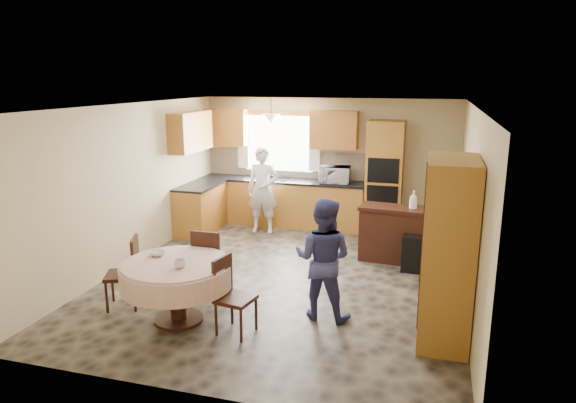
# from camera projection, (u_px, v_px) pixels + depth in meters

# --- Properties ---
(floor) EXTENTS (5.00, 6.00, 0.01)m
(floor) POSITION_uv_depth(u_px,v_px,m) (285.00, 277.00, 7.59)
(floor) COLOR brown
(floor) RESTS_ON ground
(ceiling) EXTENTS (5.00, 6.00, 0.01)m
(ceiling) POSITION_uv_depth(u_px,v_px,m) (285.00, 106.00, 7.00)
(ceiling) COLOR white
(ceiling) RESTS_ON wall_back
(wall_back) EXTENTS (5.00, 0.02, 2.50)m
(wall_back) POSITION_uv_depth(u_px,v_px,m) (327.00, 162.00, 10.10)
(wall_back) COLOR tan
(wall_back) RESTS_ON floor
(wall_front) EXTENTS (5.00, 0.02, 2.50)m
(wall_front) POSITION_uv_depth(u_px,v_px,m) (189.00, 268.00, 4.49)
(wall_front) COLOR tan
(wall_front) RESTS_ON floor
(wall_left) EXTENTS (0.02, 6.00, 2.50)m
(wall_left) POSITION_uv_depth(u_px,v_px,m) (131.00, 185.00, 7.96)
(wall_left) COLOR tan
(wall_left) RESTS_ON floor
(wall_right) EXTENTS (0.02, 6.00, 2.50)m
(wall_right) POSITION_uv_depth(u_px,v_px,m) (470.00, 207.00, 6.63)
(wall_right) COLOR tan
(wall_right) RESTS_ON floor
(window) EXTENTS (1.40, 0.03, 1.10)m
(window) POSITION_uv_depth(u_px,v_px,m) (279.00, 143.00, 10.27)
(window) COLOR white
(window) RESTS_ON wall_back
(curtain_left) EXTENTS (0.22, 0.02, 1.15)m
(curtain_left) POSITION_uv_depth(u_px,v_px,m) (243.00, 140.00, 10.41)
(curtain_left) COLOR white
(curtain_left) RESTS_ON wall_back
(curtain_right) EXTENTS (0.22, 0.02, 1.15)m
(curtain_right) POSITION_uv_depth(u_px,v_px,m) (315.00, 142.00, 10.01)
(curtain_right) COLOR white
(curtain_right) RESTS_ON wall_back
(base_cab_back) EXTENTS (3.30, 0.60, 0.88)m
(base_cab_back) POSITION_uv_depth(u_px,v_px,m) (282.00, 203.00, 10.24)
(base_cab_back) COLOR gold
(base_cab_back) RESTS_ON floor
(counter_back) EXTENTS (3.30, 0.64, 0.04)m
(counter_back) POSITION_uv_depth(u_px,v_px,m) (282.00, 180.00, 10.13)
(counter_back) COLOR black
(counter_back) RESTS_ON base_cab_back
(base_cab_left) EXTENTS (0.60, 1.20, 0.88)m
(base_cab_left) POSITION_uv_depth(u_px,v_px,m) (201.00, 209.00, 9.76)
(base_cab_left) COLOR gold
(base_cab_left) RESTS_ON floor
(counter_left) EXTENTS (0.64, 1.20, 0.04)m
(counter_left) POSITION_uv_depth(u_px,v_px,m) (200.00, 186.00, 9.65)
(counter_left) COLOR black
(counter_left) RESTS_ON base_cab_left
(backsplash) EXTENTS (3.30, 0.02, 0.55)m
(backsplash) POSITION_uv_depth(u_px,v_px,m) (286.00, 164.00, 10.34)
(backsplash) COLOR beige
(backsplash) RESTS_ON wall_back
(wall_cab_left) EXTENTS (0.85, 0.33, 0.72)m
(wall_cab_left) POSITION_uv_depth(u_px,v_px,m) (227.00, 127.00, 10.34)
(wall_cab_left) COLOR #C28430
(wall_cab_left) RESTS_ON wall_back
(wall_cab_right) EXTENTS (0.90, 0.33, 0.72)m
(wall_cab_right) POSITION_uv_depth(u_px,v_px,m) (334.00, 130.00, 9.75)
(wall_cab_right) COLOR #C28430
(wall_cab_right) RESTS_ON wall_back
(wall_cab_side) EXTENTS (0.33, 1.20, 0.72)m
(wall_cab_side) POSITION_uv_depth(u_px,v_px,m) (191.00, 132.00, 9.45)
(wall_cab_side) COLOR #C28430
(wall_cab_side) RESTS_ON wall_left
(oven_tower) EXTENTS (0.66, 0.62, 2.12)m
(oven_tower) POSITION_uv_depth(u_px,v_px,m) (384.00, 178.00, 9.55)
(oven_tower) COLOR gold
(oven_tower) RESTS_ON floor
(oven_upper) EXTENTS (0.56, 0.01, 0.45)m
(oven_upper) POSITION_uv_depth(u_px,v_px,m) (383.00, 171.00, 9.21)
(oven_upper) COLOR black
(oven_upper) RESTS_ON oven_tower
(oven_lower) EXTENTS (0.56, 0.01, 0.45)m
(oven_lower) POSITION_uv_depth(u_px,v_px,m) (382.00, 198.00, 9.33)
(oven_lower) COLOR black
(oven_lower) RESTS_ON oven_tower
(pendant) EXTENTS (0.36, 0.36, 0.18)m
(pendant) POSITION_uv_depth(u_px,v_px,m) (271.00, 119.00, 9.70)
(pendant) COLOR beige
(pendant) RESTS_ON ceiling
(sideboard) EXTENTS (1.22, 0.60, 0.84)m
(sideboard) POSITION_uv_depth(u_px,v_px,m) (396.00, 236.00, 8.17)
(sideboard) COLOR #3C1B10
(sideboard) RESTS_ON floor
(space_heater) EXTENTS (0.41, 0.29, 0.55)m
(space_heater) POSITION_uv_depth(u_px,v_px,m) (415.00, 254.00, 7.78)
(space_heater) COLOR black
(space_heater) RESTS_ON floor
(cupboard) EXTENTS (0.54, 1.07, 2.05)m
(cupboard) POSITION_uv_depth(u_px,v_px,m) (448.00, 251.00, 5.63)
(cupboard) COLOR gold
(cupboard) RESTS_ON floor
(dining_table) EXTENTS (1.32, 1.32, 0.75)m
(dining_table) POSITION_uv_depth(u_px,v_px,m) (177.00, 275.00, 6.09)
(dining_table) COLOR #3C1B10
(dining_table) RESTS_ON floor
(chair_left) EXTENTS (0.52, 0.52, 0.92)m
(chair_left) POSITION_uv_depth(u_px,v_px,m) (128.00, 269.00, 6.52)
(chair_left) COLOR #3C1B10
(chair_left) RESTS_ON floor
(chair_back) EXTENTS (0.42, 0.42, 0.96)m
(chair_back) POSITION_uv_depth(u_px,v_px,m) (210.00, 260.00, 6.76)
(chair_back) COLOR #3C1B10
(chair_back) RESTS_ON floor
(chair_right) EXTENTS (0.45, 0.45, 0.90)m
(chair_right) POSITION_uv_depth(u_px,v_px,m) (230.00, 291.00, 5.86)
(chair_right) COLOR #3C1B10
(chair_right) RESTS_ON floor
(framed_picture) EXTENTS (0.06, 0.56, 0.46)m
(framed_picture) POSITION_uv_depth(u_px,v_px,m) (467.00, 177.00, 7.15)
(framed_picture) COLOR gold
(framed_picture) RESTS_ON wall_right
(microwave) EXTENTS (0.60, 0.43, 0.32)m
(microwave) POSITION_uv_depth(u_px,v_px,m) (335.00, 175.00, 9.76)
(microwave) COLOR silver
(microwave) RESTS_ON counter_back
(person_sink) EXTENTS (0.63, 0.45, 1.63)m
(person_sink) POSITION_uv_depth(u_px,v_px,m) (263.00, 190.00, 9.67)
(person_sink) COLOR silver
(person_sink) RESTS_ON floor
(person_dining) EXTENTS (0.77, 0.63, 1.50)m
(person_dining) POSITION_uv_depth(u_px,v_px,m) (323.00, 259.00, 6.18)
(person_dining) COLOR navy
(person_dining) RESTS_ON floor
(bowl_sideboard) EXTENTS (0.24, 0.24, 0.05)m
(bowl_sideboard) POSITION_uv_depth(u_px,v_px,m) (374.00, 207.00, 8.17)
(bowl_sideboard) COLOR #B2B2B2
(bowl_sideboard) RESTS_ON sideboard
(bottle_sideboard) EXTENTS (0.15, 0.15, 0.33)m
(bottle_sideboard) POSITION_uv_depth(u_px,v_px,m) (413.00, 201.00, 7.97)
(bottle_sideboard) COLOR silver
(bottle_sideboard) RESTS_ON sideboard
(cup_table) EXTENTS (0.17, 0.17, 0.10)m
(cup_table) POSITION_uv_depth(u_px,v_px,m) (180.00, 264.00, 5.86)
(cup_table) COLOR #B2B2B2
(cup_table) RESTS_ON dining_table
(bowl_table) EXTENTS (0.25, 0.25, 0.06)m
(bowl_table) POSITION_uv_depth(u_px,v_px,m) (158.00, 253.00, 6.27)
(bowl_table) COLOR #B2B2B2
(bowl_table) RESTS_ON dining_table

